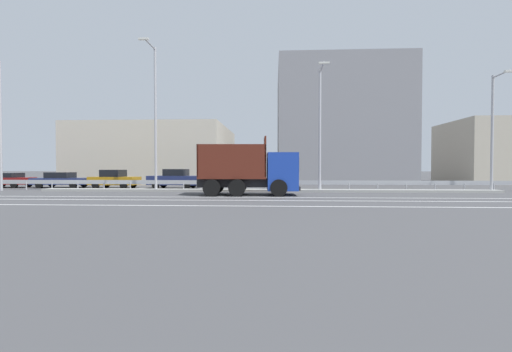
# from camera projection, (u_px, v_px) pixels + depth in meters

# --- Properties ---
(ground_plane) EXTENTS (320.00, 320.00, 0.00)m
(ground_plane) POSITION_uv_depth(u_px,v_px,m) (264.00, 193.00, 23.35)
(ground_plane) COLOR #424244
(lane_strip_0) EXTENTS (59.94, 0.16, 0.01)m
(lane_strip_0) POSITION_uv_depth(u_px,v_px,m) (245.00, 197.00, 20.09)
(lane_strip_0) COLOR silver
(lane_strip_0) RESTS_ON ground_plane
(lane_strip_1) EXTENTS (59.94, 0.16, 0.01)m
(lane_strip_1) POSITION_uv_depth(u_px,v_px,m) (242.00, 200.00, 18.18)
(lane_strip_1) COLOR silver
(lane_strip_1) RESTS_ON ground_plane
(lane_strip_2) EXTENTS (59.94, 0.16, 0.01)m
(lane_strip_2) POSITION_uv_depth(u_px,v_px,m) (236.00, 206.00, 15.49)
(lane_strip_2) COLOR silver
(lane_strip_2) RESTS_ON ground_plane
(median_island) EXTENTS (32.97, 1.10, 0.18)m
(median_island) POSITION_uv_depth(u_px,v_px,m) (265.00, 190.00, 24.87)
(median_island) COLOR gray
(median_island) RESTS_ON ground_plane
(median_guardrail) EXTENTS (59.94, 0.09, 0.78)m
(median_guardrail) POSITION_uv_depth(u_px,v_px,m) (265.00, 183.00, 26.22)
(median_guardrail) COLOR #9EA0A5
(median_guardrail) RESTS_ON ground_plane
(dump_truck) EXTENTS (6.47, 3.02, 3.67)m
(dump_truck) POSITION_uv_depth(u_px,v_px,m) (261.00, 174.00, 21.85)
(dump_truck) COLOR #19389E
(dump_truck) RESTS_ON ground_plane
(median_road_sign) EXTENTS (0.82, 0.16, 2.44)m
(median_road_sign) POSITION_uv_depth(u_px,v_px,m) (292.00, 174.00, 24.73)
(median_road_sign) COLOR white
(median_road_sign) RESTS_ON ground_plane
(street_lamp_1) EXTENTS (0.70, 2.43, 10.54)m
(street_lamp_1) POSITION_uv_depth(u_px,v_px,m) (155.00, 112.00, 24.89)
(street_lamp_1) COLOR #ADADB2
(street_lamp_1) RESTS_ON ground_plane
(street_lamp_2) EXTENTS (0.70, 2.52, 8.79)m
(street_lamp_2) POSITION_uv_depth(u_px,v_px,m) (320.00, 123.00, 24.40)
(street_lamp_2) COLOR #ADADB2
(street_lamp_2) RESTS_ON ground_plane
(street_lamp_3) EXTENTS (0.71, 2.05, 8.20)m
(street_lamp_3) POSITION_uv_depth(u_px,v_px,m) (494.00, 127.00, 23.78)
(street_lamp_3) COLOR #ADADB2
(street_lamp_3) RESTS_ON ground_plane
(parked_car_0) EXTENTS (4.18, 1.97, 1.30)m
(parked_car_0) POSITION_uv_depth(u_px,v_px,m) (8.00, 180.00, 30.26)
(parked_car_0) COLOR maroon
(parked_car_0) RESTS_ON ground_plane
(parked_car_1) EXTENTS (4.78, 2.08, 1.35)m
(parked_car_1) POSITION_uv_depth(u_px,v_px,m) (62.00, 180.00, 29.88)
(parked_car_1) COLOR navy
(parked_car_1) RESTS_ON ground_plane
(parked_car_2) EXTENTS (4.08, 2.05, 1.58)m
(parked_car_2) POSITION_uv_depth(u_px,v_px,m) (114.00, 179.00, 29.20)
(parked_car_2) COLOR #B27A14
(parked_car_2) RESTS_ON ground_plane
(parked_car_3) EXTENTS (4.42, 2.10, 1.64)m
(parked_car_3) POSITION_uv_depth(u_px,v_px,m) (175.00, 179.00, 29.05)
(parked_car_3) COLOR navy
(parked_car_3) RESTS_ON ground_plane
(background_building_0) EXTENTS (16.09, 14.91, 6.47)m
(background_building_0) POSITION_uv_depth(u_px,v_px,m) (161.00, 155.00, 40.92)
(background_building_0) COLOR beige
(background_building_0) RESTS_ON ground_plane
(background_building_1) EXTENTS (14.38, 15.04, 13.77)m
(background_building_1) POSITION_uv_depth(u_px,v_px,m) (336.00, 126.00, 42.29)
(background_building_1) COLOR gray
(background_building_1) RESTS_ON ground_plane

